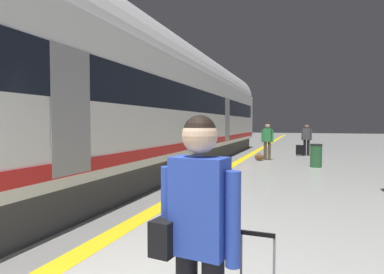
{
  "coord_description": "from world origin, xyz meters",
  "views": [
    {
      "loc": [
        1.65,
        -1.06,
        1.71
      ],
      "look_at": [
        -0.37,
        4.75,
        1.45
      ],
      "focal_mm": 30.15,
      "sensor_mm": 36.0,
      "label": 1
    }
  ],
  "objects_px": {
    "passenger_near": "(267,138)",
    "passenger_mid": "(307,137)",
    "traveller_foreground": "(197,231)",
    "waste_bin": "(316,156)",
    "duffel_bag_near": "(259,157)",
    "high_speed_train": "(139,98)",
    "suitcase_mid": "(300,150)"
  },
  "relations": [
    {
      "from": "passenger_near",
      "to": "passenger_mid",
      "type": "bearing_deg",
      "value": 58.4
    },
    {
      "from": "traveller_foreground",
      "to": "passenger_near",
      "type": "bearing_deg",
      "value": 94.16
    },
    {
      "from": "waste_bin",
      "to": "duffel_bag_near",
      "type": "bearing_deg",
      "value": 146.88
    },
    {
      "from": "passenger_near",
      "to": "waste_bin",
      "type": "height_order",
      "value": "passenger_near"
    },
    {
      "from": "passenger_near",
      "to": "passenger_mid",
      "type": "distance_m",
      "value": 3.34
    },
    {
      "from": "high_speed_train",
      "to": "duffel_bag_near",
      "type": "distance_m",
      "value": 7.07
    },
    {
      "from": "traveller_foreground",
      "to": "passenger_mid",
      "type": "xyz_separation_m",
      "value": [
        0.77,
        16.25,
        -0.02
      ]
    },
    {
      "from": "high_speed_train",
      "to": "suitcase_mid",
      "type": "xyz_separation_m",
      "value": [
        4.75,
        8.86,
        -2.19
      ]
    },
    {
      "from": "high_speed_train",
      "to": "passenger_mid",
      "type": "bearing_deg",
      "value": 60.94
    },
    {
      "from": "traveller_foreground",
      "to": "passenger_near",
      "type": "height_order",
      "value": "traveller_foreground"
    },
    {
      "from": "suitcase_mid",
      "to": "waste_bin",
      "type": "xyz_separation_m",
      "value": [
        0.64,
        -4.47,
        0.14
      ]
    },
    {
      "from": "high_speed_train",
      "to": "duffel_bag_near",
      "type": "bearing_deg",
      "value": 63.24
    },
    {
      "from": "traveller_foreground",
      "to": "passenger_mid",
      "type": "bearing_deg",
      "value": 87.27
    },
    {
      "from": "passenger_near",
      "to": "suitcase_mid",
      "type": "relative_size",
      "value": 3.07
    },
    {
      "from": "high_speed_train",
      "to": "passenger_mid",
      "type": "relative_size",
      "value": 18.5
    },
    {
      "from": "waste_bin",
      "to": "suitcase_mid",
      "type": "bearing_deg",
      "value": 98.19
    },
    {
      "from": "duffel_bag_near",
      "to": "passenger_mid",
      "type": "distance_m",
      "value": 3.88
    },
    {
      "from": "passenger_mid",
      "to": "waste_bin",
      "type": "distance_m",
      "value": 4.78
    },
    {
      "from": "passenger_near",
      "to": "passenger_mid",
      "type": "relative_size",
      "value": 1.02
    },
    {
      "from": "traveller_foreground",
      "to": "passenger_near",
      "type": "distance_m",
      "value": 13.44
    },
    {
      "from": "high_speed_train",
      "to": "duffel_bag_near",
      "type": "height_order",
      "value": "high_speed_train"
    },
    {
      "from": "traveller_foreground",
      "to": "duffel_bag_near",
      "type": "distance_m",
      "value": 13.17
    },
    {
      "from": "passenger_mid",
      "to": "high_speed_train",
      "type": "bearing_deg",
      "value": -119.06
    },
    {
      "from": "passenger_mid",
      "to": "waste_bin",
      "type": "bearing_deg",
      "value": -86.09
    },
    {
      "from": "traveller_foreground",
      "to": "waste_bin",
      "type": "distance_m",
      "value": 11.58
    },
    {
      "from": "high_speed_train",
      "to": "waste_bin",
      "type": "distance_m",
      "value": 7.25
    },
    {
      "from": "passenger_near",
      "to": "waste_bin",
      "type": "bearing_deg",
      "value": -42.4
    },
    {
      "from": "passenger_mid",
      "to": "waste_bin",
      "type": "height_order",
      "value": "passenger_mid"
    },
    {
      "from": "high_speed_train",
      "to": "traveller_foreground",
      "type": "xyz_separation_m",
      "value": [
        4.3,
        -7.12,
        -1.48
      ]
    },
    {
      "from": "passenger_mid",
      "to": "passenger_near",
      "type": "bearing_deg",
      "value": -121.6
    },
    {
      "from": "passenger_mid",
      "to": "suitcase_mid",
      "type": "bearing_deg",
      "value": -139.91
    },
    {
      "from": "duffel_bag_near",
      "to": "waste_bin",
      "type": "relative_size",
      "value": 0.48
    }
  ]
}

